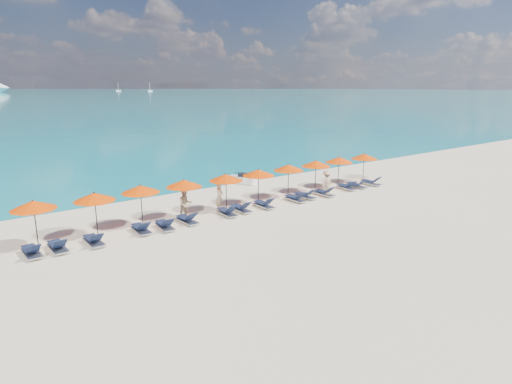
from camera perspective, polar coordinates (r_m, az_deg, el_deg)
ground at (r=23.79m, az=4.34°, el=-4.21°), size 1400.00×1400.00×0.00m
sailboat_near at (r=625.46m, az=-17.88°, el=12.78°), size 6.41×2.14×11.74m
sailboat_far at (r=587.13m, az=-13.95°, el=12.99°), size 6.47×2.16×11.86m
jetski at (r=33.29m, az=-1.78°, el=1.71°), size 1.73×2.44×0.82m
beachgoer_a at (r=25.91m, az=-4.90°, el=-0.63°), size 0.78×0.74×1.79m
beachgoer_b at (r=24.67m, az=-9.40°, el=-1.61°), size 0.90×0.61×1.72m
beachgoer_c at (r=30.50m, az=9.40°, el=1.33°), size 1.13×0.64×1.65m
umbrella_0 at (r=22.44m, az=-27.57°, el=-1.55°), size 2.10×2.10×2.28m
umbrella_1 at (r=22.83m, az=-20.74°, el=-0.61°), size 2.10×2.10×2.28m
umbrella_2 at (r=23.78m, az=-15.15°, el=0.38°), size 2.10×2.10×2.28m
umbrella_3 at (r=24.64m, az=-9.58°, el=1.15°), size 2.10×2.10×2.28m
umbrella_4 at (r=25.94m, az=-4.03°, el=1.95°), size 2.10×2.10×2.28m
umbrella_5 at (r=27.32m, az=0.31°, el=2.60°), size 2.10×2.10×2.28m
umbrella_6 at (r=29.10m, az=4.36°, el=3.27°), size 2.10×2.10×2.28m
umbrella_7 at (r=30.84m, az=7.99°, el=3.78°), size 2.10×2.10×2.28m
umbrella_8 at (r=32.74m, az=11.02°, el=4.25°), size 2.10×2.10×2.28m
umbrella_9 at (r=34.76m, az=14.24°, el=4.63°), size 2.10×2.10×2.28m
lounger_0 at (r=21.71m, az=-27.75°, el=-7.00°), size 0.69×1.73×0.66m
lounger_1 at (r=21.83m, az=-24.94°, el=-6.57°), size 0.67×1.72×0.66m
lounger_2 at (r=21.99m, az=-20.82°, el=-6.01°), size 0.66×1.72×0.66m
lounger_3 at (r=22.97m, az=-15.08°, el=-4.72°), size 0.69×1.72×0.66m
lounger_4 at (r=23.23m, az=-12.07°, el=-4.32°), size 0.79×1.75×0.66m
lounger_5 at (r=23.98m, az=-9.19°, el=-3.61°), size 0.71×1.73×0.66m
lounger_6 at (r=25.10m, az=-3.88°, el=-2.66°), size 0.73×1.74×0.66m
lounger_7 at (r=25.82m, az=-2.06°, el=-2.16°), size 0.64×1.71×0.66m
lounger_8 at (r=26.65m, az=1.06°, el=-1.63°), size 0.68×1.72×0.66m
lounger_9 at (r=28.19m, az=5.28°, el=-0.82°), size 0.66×1.71×0.66m
lounger_10 at (r=29.04m, az=6.54°, el=-0.41°), size 0.74×1.74×0.66m
lounger_11 at (r=29.89m, az=9.06°, el=-0.08°), size 0.65×1.71×0.66m
lounger_12 at (r=31.99m, az=11.99°, el=0.72°), size 0.78×1.75×0.66m
lounger_13 at (r=32.66m, az=13.24°, el=0.92°), size 0.79×1.75×0.66m
lounger_14 at (r=33.85m, az=15.06°, el=1.27°), size 0.68×1.72×0.66m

